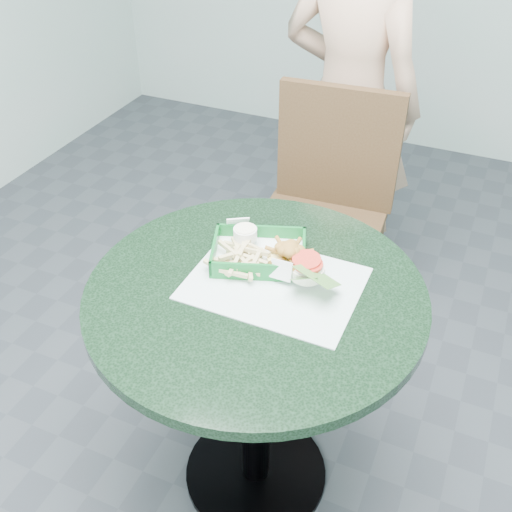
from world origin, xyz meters
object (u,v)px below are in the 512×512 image
at_px(diner_person, 349,96).
at_px(sauce_ramekin, 252,238).
at_px(food_basket, 259,262).
at_px(crab_sandwich, 283,265).
at_px(dining_chair, 325,201).
at_px(cafe_table, 256,344).

xyz_separation_m(diner_person, sauce_ramekin, (0.03, -0.99, -0.01)).
bearing_deg(food_basket, crab_sandwich, -19.57).
height_order(crab_sandwich, sauce_ramekin, crab_sandwich).
xyz_separation_m(dining_chair, diner_person, (-0.03, 0.33, 0.28)).
height_order(dining_chair, diner_person, diner_person).
relative_size(cafe_table, sauce_ramekin, 13.46).
height_order(food_basket, crab_sandwich, crab_sandwich).
xyz_separation_m(dining_chair, sauce_ramekin, (-0.00, -0.66, 0.27)).
bearing_deg(sauce_ramekin, food_basket, -50.08).
relative_size(dining_chair, sauce_ramekin, 15.14).
bearing_deg(cafe_table, dining_chair, 95.31).
xyz_separation_m(food_basket, crab_sandwich, (0.08, -0.03, 0.03)).
relative_size(cafe_table, diner_person, 0.51).
bearing_deg(dining_chair, cafe_table, -88.57).
bearing_deg(dining_chair, food_basket, -90.80).
bearing_deg(cafe_table, diner_person, 95.38).
distance_m(cafe_table, crab_sandwich, 0.24).
bearing_deg(dining_chair, crab_sandwich, -85.01).
bearing_deg(crab_sandwich, food_basket, 160.43).
bearing_deg(crab_sandwich, cafe_table, -116.56).
relative_size(diner_person, crab_sandwich, 15.09).
height_order(diner_person, food_basket, diner_person).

